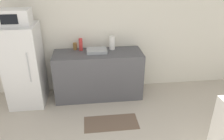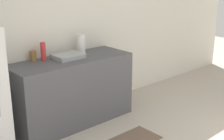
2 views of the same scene
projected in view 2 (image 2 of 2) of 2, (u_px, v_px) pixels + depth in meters
wall_back at (61, 25)px, 4.29m from camera, size 8.00×0.06×2.60m
counter at (73, 91)px, 4.23m from camera, size 1.66×0.62×0.91m
sink_basin at (68, 56)px, 4.10m from camera, size 0.38×0.29×0.06m
bottle_tall at (43, 51)px, 3.99m from camera, size 0.07×0.07×0.24m
bottle_short at (33, 56)px, 3.97m from camera, size 0.07×0.07×0.14m
paper_towel_roll at (81, 44)px, 4.36m from camera, size 0.11×0.11×0.26m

